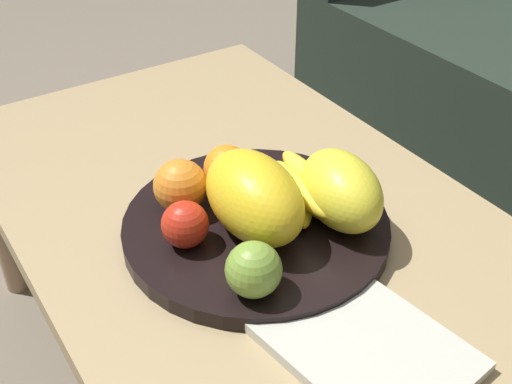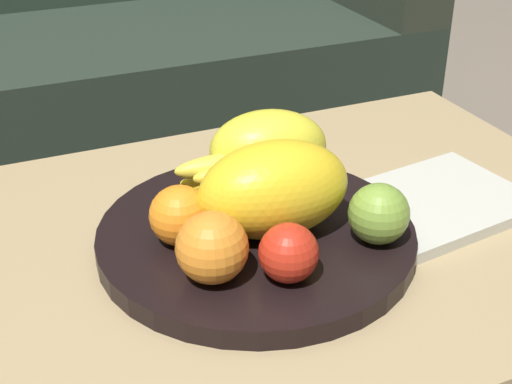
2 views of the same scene
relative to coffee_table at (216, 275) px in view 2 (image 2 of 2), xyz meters
The scene contains 11 objects.
coffee_table is the anchor object (origin of this frame).
couch 1.09m from the coffee_table, 89.02° to the left, with size 1.70×0.70×0.90m.
fruit_bowl 0.08m from the coffee_table, 22.53° to the right, with size 0.39×0.39×0.03m, color black.
melon_large_front 0.15m from the coffee_table, 27.76° to the right, with size 0.18×0.12×0.12m, color yellow.
melon_smaller_beside 0.18m from the coffee_table, 37.30° to the left, with size 0.16×0.10×0.10m, color yellow.
orange_front 0.11m from the coffee_table, 165.39° to the right, with size 0.07×0.07×0.07m, color orange.
orange_left 0.15m from the coffee_table, 111.22° to the right, with size 0.08×0.08×0.08m, color orange.
apple_front 0.22m from the coffee_table, 31.08° to the right, with size 0.07×0.07×0.07m, color olive.
apple_left 0.17m from the coffee_table, 73.55° to the right, with size 0.07×0.07×0.07m, color red.
banana_bunch 0.13m from the coffee_table, 43.23° to the left, with size 0.17×0.11×0.06m.
magazine 0.30m from the coffee_table, ahead, with size 0.25×0.18×0.02m, color beige.
Camera 2 is at (-0.25, -0.71, 0.91)m, focal length 51.01 mm.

